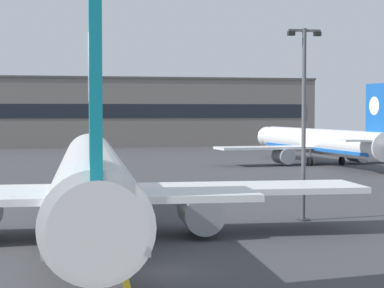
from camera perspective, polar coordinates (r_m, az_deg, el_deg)
The scene contains 7 objects.
ground_plane at distance 32.17m, azimuth -3.15°, elevation -10.32°, with size 400.00×400.00×0.00m, color #3D3D3F.
taxiway_centreline at distance 61.62m, azimuth -7.07°, elevation -4.08°, with size 0.30×180.00×0.01m, color yellow.
airliner_foreground at distance 40.32m, azimuth -8.12°, elevation -2.85°, with size 32.18×41.50×11.65m.
airliner_background at distance 96.63m, azimuth 10.36°, elevation 0.13°, with size 28.95×37.20×10.44m.
apron_lamp_post at distance 46.94m, azimuth 9.03°, elevation 1.91°, with size 2.24×0.90×12.66m.
safety_cone_by_nose_gear at distance 57.50m, azimuth -8.58°, elevation -4.32°, with size 0.44×0.44×0.55m.
terminal_building at distance 145.60m, azimuth -12.47°, elevation 2.55°, with size 114.42×12.40×14.12m.
Camera 1 is at (-4.37, -31.04, 7.23)m, focal length 65.91 mm.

